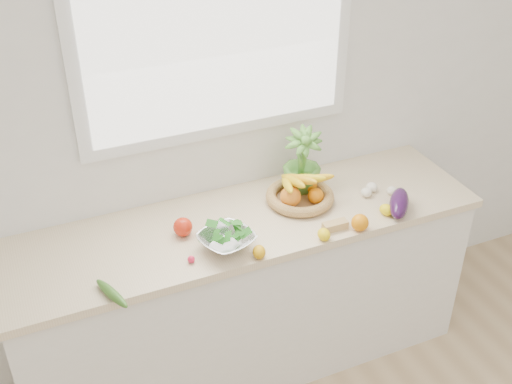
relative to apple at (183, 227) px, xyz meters
name	(u,v)px	position (x,y,z in m)	size (l,w,h in m)	color
back_wall	(218,105)	(0.29, 0.30, 0.41)	(4.50, 0.02, 2.70)	white
counter_cabinet	(245,297)	(0.29, 0.00, -0.51)	(2.20, 0.58, 0.86)	silver
countertop	(244,223)	(0.29, 0.00, -0.06)	(2.24, 0.62, 0.04)	beige
window_frame	(216,20)	(0.29, 0.29, 0.81)	(1.30, 0.03, 1.10)	white
window_pane	(218,21)	(0.29, 0.27, 0.81)	(1.18, 0.01, 0.98)	white
orange_loose	(360,223)	(0.74, -0.28, 0.00)	(0.08, 0.08, 0.08)	orange
lemon_a	(324,235)	(0.55, -0.28, -0.02)	(0.05, 0.07, 0.05)	yellow
lemon_b	(259,252)	(0.24, -0.28, -0.02)	(0.06, 0.07, 0.06)	orange
lemon_c	(386,210)	(0.91, -0.23, -0.02)	(0.05, 0.07, 0.05)	yellow
apple	(183,227)	(0.00, 0.00, 0.00)	(0.09, 0.09, 0.09)	red
ginger	(335,226)	(0.64, -0.23, -0.02)	(0.11, 0.05, 0.04)	tan
garlic_a	(366,192)	(0.91, -0.06, -0.02)	(0.05, 0.05, 0.05)	white
garlic_b	(372,187)	(0.96, -0.03, -0.02)	(0.06, 0.06, 0.05)	white
garlic_c	(392,191)	(1.04, -0.09, -0.02)	(0.05, 0.05, 0.04)	white
eggplant	(399,203)	(0.98, -0.23, 0.00)	(0.09, 0.24, 0.09)	#2C0E36
cucumber	(112,293)	(-0.38, -0.28, -0.02)	(0.04, 0.22, 0.04)	#285B1A
radish	(191,259)	(-0.03, -0.20, -0.03)	(0.03, 0.03, 0.03)	red
potted_herb	(302,162)	(0.65, 0.13, 0.12)	(0.19, 0.19, 0.33)	#539436
fruit_basket	(299,193)	(0.59, 0.04, 0.01)	(0.43, 0.43, 0.18)	#AA724B
colander_with_spinach	(226,238)	(0.14, -0.17, 0.02)	(0.29, 0.29, 0.12)	white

